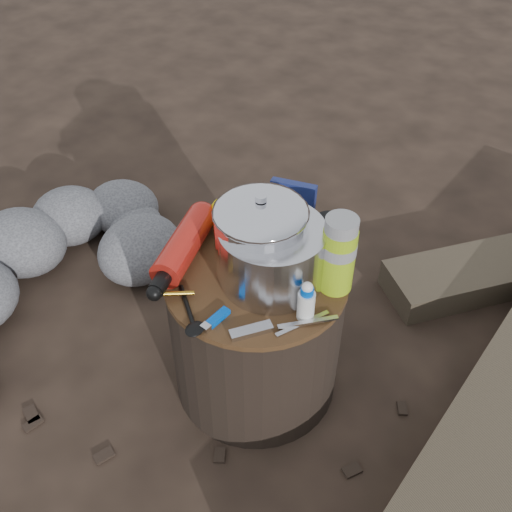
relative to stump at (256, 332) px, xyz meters
The scene contains 15 objects.
ground 0.21m from the stump, ahead, with size 60.00×60.00×0.00m, color #2C2119.
stump is the anchor object (origin of this frame).
rock_ring 0.77m from the stump, behind, with size 0.46×1.01×0.20m, color #555559, non-canonical shape.
foil_windscreen 0.29m from the stump, 16.80° to the left, with size 0.25×0.25×0.15m, color silver.
camping_pot 0.32m from the stump, 82.96° to the left, with size 0.22×0.22×0.22m, color silver.
fuel_bottle 0.31m from the stump, behind, with size 0.08×0.32×0.08m, color red, non-canonical shape.
thermos 0.36m from the stump, 18.91° to the left, with size 0.08×0.08×0.20m, color #94BD17.
travel_mug 0.33m from the stump, 51.01° to the left, with size 0.08×0.08×0.11m, color black.
stuff_sack 0.32m from the stump, 136.75° to the left, with size 0.14×0.11×0.09m, color #ECD700.
food_pouch 0.34m from the stump, 91.34° to the left, with size 0.12×0.03×0.15m, color navy.
lighter 0.27m from the stump, 90.94° to the right, with size 0.02×0.08×0.01m, color #0046BB.
multitool 0.28m from the stump, 63.54° to the right, with size 0.03×0.10×0.01m, color #BABABF.
pot_grabber 0.29m from the stump, 27.37° to the right, with size 0.04×0.14×0.01m, color #BABABF, non-canonical shape.
spork 0.29m from the stump, 115.71° to the right, with size 0.03×0.16×0.01m, color black, non-canonical shape.
squeeze_bottle 0.31m from the stump, 21.04° to the right, with size 0.04×0.04×0.09m, color silver.
Camera 1 is at (0.53, -0.93, 1.44)m, focal length 42.42 mm.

